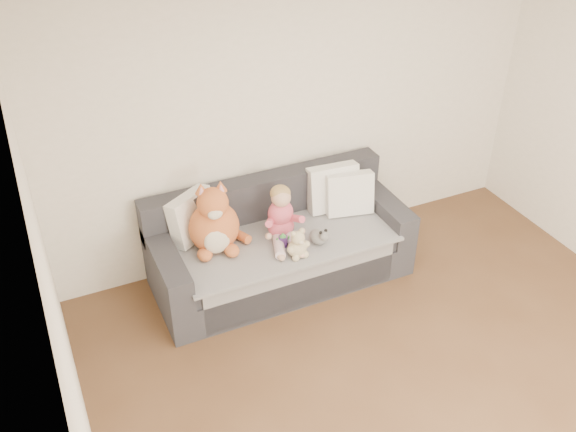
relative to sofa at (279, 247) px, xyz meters
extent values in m
plane|color=white|center=(0.40, -2.06, 2.29)|extent=(5.00, 5.00, 0.00)
plane|color=silver|center=(0.40, 0.44, 0.99)|extent=(4.50, 0.00, 4.50)
plane|color=silver|center=(-1.85, -2.06, 0.99)|extent=(0.00, 5.00, 5.00)
cube|color=#2D2D33|center=(0.00, -0.04, -0.16)|extent=(2.20, 0.90, 0.30)
cube|color=#2D2D33|center=(0.00, -0.07, 0.07)|extent=(1.90, 0.80, 0.15)
cube|color=#2D2D33|center=(0.00, 0.31, 0.34)|extent=(2.20, 0.20, 0.40)
cube|color=#2D2D33|center=(-1.00, -0.04, 0.14)|extent=(0.20, 0.90, 0.30)
cube|color=#2D2D33|center=(1.00, -0.04, 0.14)|extent=(0.20, 0.90, 0.30)
cube|color=#9B9B9E|center=(0.00, -0.09, 0.15)|extent=(1.85, 0.88, 0.02)
cube|color=#9B9B9E|center=(0.00, -0.48, -0.08)|extent=(1.70, 0.02, 0.41)
cube|color=white|center=(-0.68, 0.24, 0.36)|extent=(0.47, 0.40, 0.41)
cube|color=white|center=(0.59, 0.14, 0.37)|extent=(0.47, 0.24, 0.43)
cube|color=white|center=(0.69, 0.02, 0.35)|extent=(0.45, 0.27, 0.39)
ellipsoid|color=#ED5388|center=(0.00, -0.06, 0.25)|extent=(0.23, 0.19, 0.19)
ellipsoid|color=#ED5388|center=(0.00, -0.05, 0.38)|extent=(0.22, 0.18, 0.24)
ellipsoid|color=#DBAA8C|center=(0.00, -0.06, 0.55)|extent=(0.16, 0.16, 0.16)
ellipsoid|color=tan|center=(0.00, -0.04, 0.57)|extent=(0.17, 0.17, 0.13)
cylinder|color=#ED5388|center=(-0.12, -0.10, 0.36)|extent=(0.16, 0.23, 0.15)
cylinder|color=#ED5388|center=(0.09, -0.14, 0.36)|extent=(0.09, 0.23, 0.15)
ellipsoid|color=#DBAA8C|center=(-0.17, -0.18, 0.28)|extent=(0.06, 0.06, 0.06)
ellipsoid|color=#DBAA8C|center=(0.11, -0.23, 0.28)|extent=(0.06, 0.06, 0.06)
cylinder|color=#E5B2C6|center=(-0.10, -0.24, 0.20)|extent=(0.17, 0.30, 0.10)
cylinder|color=#E5B2C6|center=(0.03, -0.26, 0.20)|extent=(0.10, 0.29, 0.10)
ellipsoid|color=#DBAA8C|center=(-0.14, -0.37, 0.20)|extent=(0.06, 0.09, 0.05)
ellipsoid|color=#DBAA8C|center=(0.02, -0.40, 0.20)|extent=(0.06, 0.09, 0.05)
ellipsoid|color=#CA632C|center=(-0.56, 0.03, 0.35)|extent=(0.42, 0.36, 0.44)
ellipsoid|color=beige|center=(-0.58, -0.11, 0.32)|extent=(0.22, 0.10, 0.24)
ellipsoid|color=#CA632C|center=(-0.57, 0.00, 0.61)|extent=(0.25, 0.25, 0.25)
ellipsoid|color=beige|center=(-0.58, -0.11, 0.57)|extent=(0.12, 0.08, 0.09)
cone|color=#CA632C|center=(-0.63, 0.06, 0.73)|extent=(0.12, 0.12, 0.09)
cone|color=pink|center=(-0.64, 0.04, 0.72)|extent=(0.07, 0.07, 0.06)
cone|color=#CA632C|center=(-0.48, 0.03, 0.73)|extent=(0.12, 0.12, 0.09)
cone|color=pink|center=(-0.48, 0.01, 0.72)|extent=(0.07, 0.07, 0.06)
ellipsoid|color=#CA632C|center=(-0.70, -0.11, 0.21)|extent=(0.12, 0.15, 0.10)
ellipsoid|color=#CA632C|center=(-0.48, -0.15, 0.21)|extent=(0.12, 0.15, 0.10)
cylinder|color=#CA632C|center=(-0.35, 0.05, 0.21)|extent=(0.17, 0.29, 0.10)
ellipsoid|color=beige|center=(0.00, -0.37, 0.24)|extent=(0.16, 0.14, 0.16)
ellipsoid|color=beige|center=(0.00, -0.38, 0.35)|extent=(0.11, 0.11, 0.11)
ellipsoid|color=beige|center=(-0.04, -0.37, 0.39)|extent=(0.04, 0.04, 0.04)
ellipsoid|color=beige|center=(0.04, -0.37, 0.39)|extent=(0.04, 0.04, 0.04)
ellipsoid|color=beige|center=(0.01, -0.42, 0.33)|extent=(0.04, 0.04, 0.04)
ellipsoid|color=beige|center=(-0.07, -0.40, 0.26)|extent=(0.06, 0.06, 0.06)
ellipsoid|color=beige|center=(0.08, -0.38, 0.26)|extent=(0.06, 0.06, 0.06)
ellipsoid|color=beige|center=(-0.04, -0.42, 0.19)|extent=(0.06, 0.06, 0.06)
ellipsoid|color=beige|center=(0.05, -0.41, 0.19)|extent=(0.06, 0.06, 0.06)
ellipsoid|color=white|center=(0.23, -0.28, 0.22)|extent=(0.13, 0.17, 0.12)
ellipsoid|color=white|center=(0.25, -0.36, 0.27)|extent=(0.08, 0.08, 0.08)
ellipsoid|color=black|center=(0.22, -0.35, 0.31)|extent=(0.03, 0.03, 0.03)
ellipsoid|color=black|center=(0.27, -0.34, 0.31)|extent=(0.03, 0.03, 0.03)
cylinder|color=#593187|center=(-0.05, -0.21, 0.22)|extent=(0.08, 0.08, 0.10)
cone|color=green|center=(-0.05, -0.21, 0.28)|extent=(0.07, 0.07, 0.04)
cylinder|color=green|center=(-0.10, -0.20, 0.22)|extent=(0.02, 0.02, 0.07)
cylinder|color=green|center=(0.00, -0.21, 0.22)|extent=(0.02, 0.02, 0.07)
camera|label=1|loc=(-1.79, -4.10, 3.34)|focal=40.00mm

